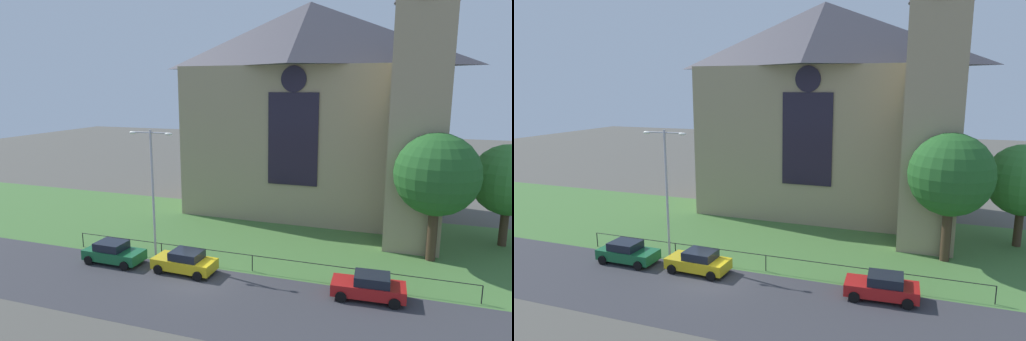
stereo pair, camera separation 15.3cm
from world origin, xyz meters
The scene contains 11 objects.
ground centered at (0.00, 10.00, 0.00)m, with size 160.00×160.00×0.00m, color #56544C.
road_asphalt centered at (0.00, -2.00, 0.00)m, with size 120.00×8.00×0.01m, color #38383D.
grass_verge centered at (0.00, 8.00, 0.00)m, with size 120.00×20.00×0.01m, color #477538.
church_building centered at (3.50, 18.41, 10.27)m, with size 23.20×16.20×26.00m.
iron_railing centered at (2.73, 2.50, 0.96)m, with size 27.78×0.07×1.13m.
tree_right_near centered at (14.10, 8.47, 6.19)m, with size 5.76×5.76×9.11m.
tree_right_far centered at (19.50, 13.41, 5.20)m, with size 5.44×5.44×7.94m.
streetlamp_near centered at (-4.64, 2.40, 5.80)m, with size 3.37×0.26×9.28m.
parked_car_green centered at (-6.94, 0.68, 0.74)m, with size 4.22×2.05×1.51m.
parked_car_yellow centered at (-1.43, 0.86, 0.74)m, with size 4.26×2.15×1.51m.
parked_car_red centered at (10.45, 1.06, 0.74)m, with size 4.28×2.19×1.51m.
Camera 1 is at (11.99, -23.51, 12.15)m, focal length 30.75 mm.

